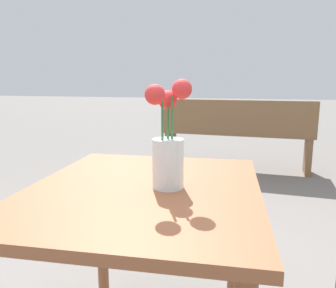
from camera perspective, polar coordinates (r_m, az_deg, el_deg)
The scene contains 3 objects.
table_front at distance 1.10m, azimuth -4.05°, elevation -13.06°, with size 0.79×0.90×0.73m.
flower_vase at distance 1.01m, azimuth 0.02°, elevation -1.07°, with size 0.13×0.15×0.34m.
bench_middle at distance 4.00m, azimuth 11.65°, elevation 2.12°, with size 1.80×0.44×0.85m.
Camera 1 is at (0.33, -0.95, 1.06)m, focal length 35.00 mm.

